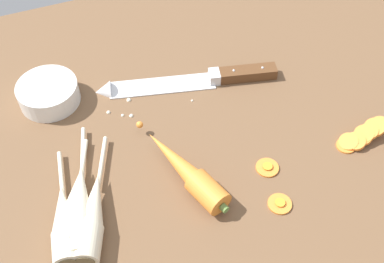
{
  "coord_description": "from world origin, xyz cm",
  "views": [
    {
      "loc": [
        -18.77,
        -49.78,
        64.1
      ],
      "look_at": [
        0.0,
        -2.0,
        1.5
      ],
      "focal_mm": 44.22,
      "sensor_mm": 36.0,
      "label": 1
    }
  ],
  "objects": [
    {
      "name": "ground_plane",
      "position": [
        0.0,
        0.0,
        -2.0
      ],
      "size": [
        120.0,
        90.0,
        4.0
      ],
      "primitive_type": "cube",
      "color": "brown"
    },
    {
      "name": "chefs_knife",
      "position": [
        3.4,
        10.68,
        0.65
      ],
      "size": [
        34.53,
        11.36,
        4.18
      ],
      "color": "silver",
      "rests_on": "ground_plane"
    },
    {
      "name": "whole_carrot",
      "position": [
        -3.97,
        -9.66,
        2.1
      ],
      "size": [
        9.7,
        21.61,
        4.2
      ],
      "color": "orange",
      "rests_on": "ground_plane"
    },
    {
      "name": "parsnip_front",
      "position": [
        -21.19,
        -9.88,
        1.98
      ],
      "size": [
        8.19,
        23.81,
        4.0
      ],
      "color": "beige",
      "rests_on": "ground_plane"
    },
    {
      "name": "parsnip_mid_left",
      "position": [
        -21.74,
        -9.28,
        1.98
      ],
      "size": [
        8.69,
        19.04,
        4.0
      ],
      "color": "beige",
      "rests_on": "ground_plane"
    },
    {
      "name": "parsnip_mid_right",
      "position": [
        -19.79,
        -11.84,
        1.98
      ],
      "size": [
        10.55,
        22.0,
        4.0
      ],
      "color": "beige",
      "rests_on": "ground_plane"
    },
    {
      "name": "parsnip_back",
      "position": [
        -23.97,
        -11.56,
        1.98
      ],
      "size": [
        5.62,
        20.66,
        4.0
      ],
      "color": "beige",
      "rests_on": "ground_plane"
    },
    {
      "name": "carrot_slice_stack",
      "position": [
        26.94,
        -13.26,
        1.2
      ],
      "size": [
        9.97,
        4.32,
        3.3
      ],
      "color": "orange",
      "rests_on": "ground_plane"
    },
    {
      "name": "carrot_slice_stray_near",
      "position": [
        9.12,
        -12.7,
        0.36
      ],
      "size": [
        3.8,
        3.8,
        0.7
      ],
      "color": "orange",
      "rests_on": "ground_plane"
    },
    {
      "name": "carrot_slice_stray_mid",
      "position": [
        7.77,
        -19.55,
        0.36
      ],
      "size": [
        3.76,
        3.76,
        0.7
      ],
      "color": "orange",
      "rests_on": "ground_plane"
    },
    {
      "name": "prep_bowl",
      "position": [
        -21.21,
        15.59,
        2.15
      ],
      "size": [
        11.0,
        11.0,
        4.0
      ],
      "color": "white",
      "rests_on": "ground_plane"
    },
    {
      "name": "mince_crumbs",
      "position": [
        -1.32,
        9.68,
        0.38
      ],
      "size": [
        21.72,
        7.89,
        0.88
      ],
      "color": "silver",
      "rests_on": "ground_plane"
    }
  ]
}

